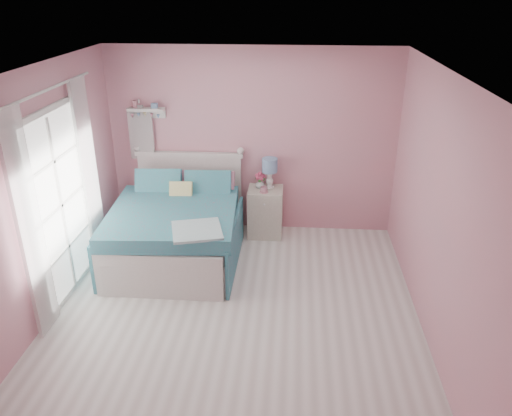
# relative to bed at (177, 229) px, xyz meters

# --- Properties ---
(floor) EXTENTS (4.50, 4.50, 0.00)m
(floor) POSITION_rel_bed_xyz_m (0.89, -1.26, -0.40)
(floor) COLOR beige
(floor) RESTS_ON ground
(room_shell) EXTENTS (4.50, 4.50, 4.50)m
(room_shell) POSITION_rel_bed_xyz_m (0.89, -1.26, 1.19)
(room_shell) COLOR pink
(room_shell) RESTS_ON floor
(bed) EXTENTS (1.66, 2.02, 1.14)m
(bed) POSITION_rel_bed_xyz_m (0.00, 0.00, 0.00)
(bed) COLOR silver
(bed) RESTS_ON floor
(nightstand) EXTENTS (0.48, 0.47, 0.70)m
(nightstand) POSITION_rel_bed_xyz_m (1.10, 0.74, -0.05)
(nightstand) COLOR beige
(nightstand) RESTS_ON floor
(table_lamp) EXTENTS (0.21, 0.21, 0.43)m
(table_lamp) POSITION_rel_bed_xyz_m (1.16, 0.82, 0.60)
(table_lamp) COLOR white
(table_lamp) RESTS_ON nightstand
(vase) EXTENTS (0.14, 0.14, 0.14)m
(vase) POSITION_rel_bed_xyz_m (1.02, 0.78, 0.37)
(vase) COLOR silver
(vase) RESTS_ON nightstand
(teacup) EXTENTS (0.13, 0.13, 0.08)m
(teacup) POSITION_rel_bed_xyz_m (1.09, 0.63, 0.34)
(teacup) COLOR #C98799
(teacup) RESTS_ON nightstand
(roses) EXTENTS (0.14, 0.11, 0.12)m
(roses) POSITION_rel_bed_xyz_m (1.02, 0.78, 0.48)
(roses) COLOR #C84469
(roses) RESTS_ON vase
(wall_shelf) EXTENTS (0.50, 0.15, 0.25)m
(wall_shelf) POSITION_rel_bed_xyz_m (-0.55, 0.93, 1.34)
(wall_shelf) COLOR silver
(wall_shelf) RESTS_ON room_shell
(hanging_dress) EXTENTS (0.34, 0.03, 0.72)m
(hanging_dress) POSITION_rel_bed_xyz_m (-0.66, 0.92, 1.00)
(hanging_dress) COLOR white
(hanging_dress) RESTS_ON room_shell
(french_door) EXTENTS (0.04, 1.32, 2.16)m
(french_door) POSITION_rel_bed_xyz_m (-1.08, -0.86, 0.68)
(french_door) COLOR silver
(french_door) RESTS_ON floor
(curtain_near) EXTENTS (0.04, 0.40, 2.32)m
(curtain_near) POSITION_rel_bed_xyz_m (-1.03, -1.60, 0.78)
(curtain_near) COLOR white
(curtain_near) RESTS_ON floor
(curtain_far) EXTENTS (0.04, 0.40, 2.32)m
(curtain_far) POSITION_rel_bed_xyz_m (-1.03, -0.11, 0.78)
(curtain_far) COLOR white
(curtain_far) RESTS_ON floor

